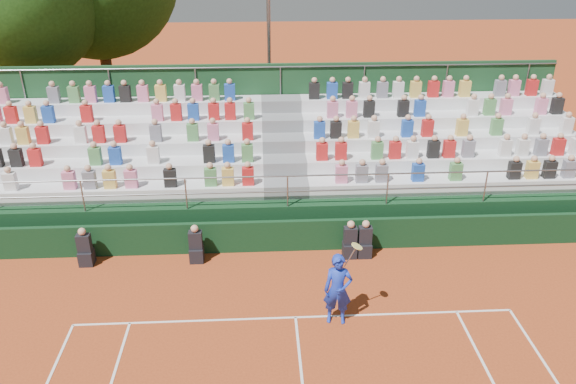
{
  "coord_description": "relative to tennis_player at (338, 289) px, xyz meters",
  "views": [
    {
      "loc": [
        -0.8,
        -11.22,
        9.0
      ],
      "look_at": [
        0.0,
        3.5,
        1.8
      ],
      "focal_mm": 35.0,
      "sensor_mm": 36.0,
      "label": 1
    }
  ],
  "objects": [
    {
      "name": "ground",
      "position": [
        -1.01,
        0.18,
        -0.95
      ],
      "size": [
        90.0,
        90.0,
        0.0
      ],
      "primitive_type": "plane",
      "color": "#A7411B",
      "rests_on": "ground"
    },
    {
      "name": "courtside_wall",
      "position": [
        -1.01,
        3.38,
        -0.45
      ],
      "size": [
        20.0,
        0.15,
        1.0
      ],
      "primitive_type": "cube",
      "color": "black",
      "rests_on": "ground"
    },
    {
      "name": "line_officials",
      "position": [
        -2.15,
        2.93,
        -0.47
      ],
      "size": [
        8.47,
        0.4,
        1.19
      ],
      "color": "black",
      "rests_on": "ground"
    },
    {
      "name": "grandstand",
      "position": [
        -1.0,
        6.62,
        0.15
      ],
      "size": [
        20.0,
        5.2,
        4.4
      ],
      "color": "black",
      "rests_on": "ground"
    },
    {
      "name": "tennis_player",
      "position": [
        0.0,
        0.0,
        0.0
      ],
      "size": [
        0.9,
        0.53,
        2.22
      ],
      "color": "#1832B5",
      "rests_on": "ground"
    },
    {
      "name": "floodlight_mast",
      "position": [
        -1.32,
        12.44,
        3.66
      ],
      "size": [
        0.6,
        0.25,
        7.88
      ],
      "color": "gray",
      "rests_on": "ground"
    }
  ]
}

